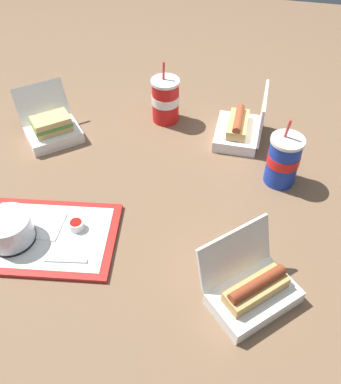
{
  "coord_description": "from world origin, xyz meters",
  "views": [
    {
      "loc": [
        -0.18,
        0.88,
        0.9
      ],
      "look_at": [
        0.01,
        0.04,
        0.05
      ],
      "focal_mm": 40.0,
      "sensor_mm": 36.0,
      "label": 1
    }
  ],
  "objects_px": {
    "soda_cup_right": "(283,160)",
    "food_tray": "(47,237)",
    "cake_container": "(9,230)",
    "plastic_fork": "(66,260)",
    "clamshell_sandwich_corner": "(52,128)",
    "soda_cup_front": "(165,100)",
    "clamshell_hotdog_left": "(240,129)",
    "clamshell_hotdog_right": "(252,290)",
    "ketchup_cup": "(76,225)"
  },
  "relations": [
    {
      "from": "food_tray",
      "to": "soda_cup_right",
      "type": "xyz_separation_m",
      "value": [
        -0.6,
        -0.37,
        0.08
      ]
    },
    {
      "from": "clamshell_hotdog_left",
      "to": "soda_cup_front",
      "type": "distance_m",
      "value": 0.28
    },
    {
      "from": "ketchup_cup",
      "to": "clamshell_sandwich_corner",
      "type": "xyz_separation_m",
      "value": [
        0.23,
        -0.37,
        0.02
      ]
    },
    {
      "from": "food_tray",
      "to": "cake_container",
      "type": "height_order",
      "value": "cake_container"
    },
    {
      "from": "clamshell_sandwich_corner",
      "to": "soda_cup_right",
      "type": "height_order",
      "value": "soda_cup_right"
    },
    {
      "from": "cake_container",
      "to": "clamshell_hotdog_left",
      "type": "height_order",
      "value": "clamshell_hotdog_left"
    },
    {
      "from": "soda_cup_front",
      "to": "cake_container",
      "type": "bearing_deg",
      "value": 67.16
    },
    {
      "from": "food_tray",
      "to": "ketchup_cup",
      "type": "height_order",
      "value": "ketchup_cup"
    },
    {
      "from": "cake_container",
      "to": "clamshell_hotdog_left",
      "type": "bearing_deg",
      "value": -132.7
    },
    {
      "from": "food_tray",
      "to": "ketchup_cup",
      "type": "relative_size",
      "value": 10.11
    },
    {
      "from": "clamshell_hotdog_right",
      "to": "soda_cup_front",
      "type": "bearing_deg",
      "value": -61.53
    },
    {
      "from": "ketchup_cup",
      "to": "clamshell_sandwich_corner",
      "type": "bearing_deg",
      "value": -58.04
    },
    {
      "from": "plastic_fork",
      "to": "soda_cup_right",
      "type": "distance_m",
      "value": 0.68
    },
    {
      "from": "clamshell_hotdog_left",
      "to": "soda_cup_right",
      "type": "height_order",
      "value": "soda_cup_right"
    },
    {
      "from": "clamshell_hotdog_right",
      "to": "ketchup_cup",
      "type": "bearing_deg",
      "value": -12.69
    },
    {
      "from": "plastic_fork",
      "to": "soda_cup_right",
      "type": "height_order",
      "value": "soda_cup_right"
    },
    {
      "from": "clamshell_sandwich_corner",
      "to": "soda_cup_right",
      "type": "bearing_deg",
      "value": 176.66
    },
    {
      "from": "cake_container",
      "to": "clamshell_hotdog_right",
      "type": "bearing_deg",
      "value": 176.77
    },
    {
      "from": "ketchup_cup",
      "to": "plastic_fork",
      "type": "bearing_deg",
      "value": 96.62
    },
    {
      "from": "clamshell_hotdog_right",
      "to": "cake_container",
      "type": "bearing_deg",
      "value": -3.23
    },
    {
      "from": "soda_cup_front",
      "to": "soda_cup_right",
      "type": "xyz_separation_m",
      "value": [
        -0.41,
        0.24,
        0.0
      ]
    },
    {
      "from": "clamshell_sandwich_corner",
      "to": "soda_cup_front",
      "type": "distance_m",
      "value": 0.4
    },
    {
      "from": "plastic_fork",
      "to": "clamshell_hotdog_left",
      "type": "height_order",
      "value": "clamshell_hotdog_left"
    },
    {
      "from": "clamshell_sandwich_corner",
      "to": "clamshell_hotdog_right",
      "type": "distance_m",
      "value": 0.86
    },
    {
      "from": "cake_container",
      "to": "soda_cup_right",
      "type": "xyz_separation_m",
      "value": [
        -0.68,
        -0.4,
        0.03
      ]
    },
    {
      "from": "soda_cup_right",
      "to": "food_tray",
      "type": "bearing_deg",
      "value": 31.85
    },
    {
      "from": "food_tray",
      "to": "clamshell_sandwich_corner",
      "type": "height_order",
      "value": "clamshell_sandwich_corner"
    },
    {
      "from": "soda_cup_front",
      "to": "ketchup_cup",
      "type": "bearing_deg",
      "value": 78.55
    },
    {
      "from": "food_tray",
      "to": "soda_cup_front",
      "type": "bearing_deg",
      "value": -106.87
    },
    {
      "from": "food_tray",
      "to": "plastic_fork",
      "type": "distance_m",
      "value": 0.11
    },
    {
      "from": "clamshell_sandwich_corner",
      "to": "food_tray",
      "type": "bearing_deg",
      "value": 111.48
    },
    {
      "from": "food_tray",
      "to": "clamshell_hotdog_right",
      "type": "distance_m",
      "value": 0.55
    },
    {
      "from": "clamshell_sandwich_corner",
      "to": "clamshell_hotdog_right",
      "type": "height_order",
      "value": "clamshell_hotdog_right"
    },
    {
      "from": "cake_container",
      "to": "clamshell_hotdog_right",
      "type": "height_order",
      "value": "clamshell_hotdog_right"
    },
    {
      "from": "food_tray",
      "to": "ketchup_cup",
      "type": "xyz_separation_m",
      "value": [
        -0.07,
        -0.04,
        0.02
      ]
    },
    {
      "from": "clamshell_hotdog_left",
      "to": "soda_cup_right",
      "type": "xyz_separation_m",
      "value": [
        -0.14,
        0.18,
        0.04
      ]
    },
    {
      "from": "food_tray",
      "to": "cake_container",
      "type": "distance_m",
      "value": 0.1
    },
    {
      "from": "soda_cup_front",
      "to": "soda_cup_right",
      "type": "height_order",
      "value": "soda_cup_right"
    },
    {
      "from": "ketchup_cup",
      "to": "soda_cup_right",
      "type": "relative_size",
      "value": 0.18
    },
    {
      "from": "food_tray",
      "to": "clamshell_sandwich_corner",
      "type": "distance_m",
      "value": 0.45
    },
    {
      "from": "clamshell_hotdog_right",
      "to": "soda_cup_right",
      "type": "xyz_separation_m",
      "value": [
        -0.05,
        -0.44,
        0.04
      ]
    },
    {
      "from": "soda_cup_front",
      "to": "food_tray",
      "type": "bearing_deg",
      "value": 73.13
    },
    {
      "from": "clamshell_hotdog_left",
      "to": "clamshell_sandwich_corner",
      "type": "relative_size",
      "value": 0.73
    },
    {
      "from": "cake_container",
      "to": "soda_cup_right",
      "type": "height_order",
      "value": "soda_cup_right"
    },
    {
      "from": "plastic_fork",
      "to": "clamshell_sandwich_corner",
      "type": "height_order",
      "value": "clamshell_sandwich_corner"
    },
    {
      "from": "ketchup_cup",
      "to": "clamshell_hotdog_left",
      "type": "relative_size",
      "value": 0.21
    },
    {
      "from": "food_tray",
      "to": "plastic_fork",
      "type": "xyz_separation_m",
      "value": [
        -0.08,
        0.07,
        0.01
      ]
    },
    {
      "from": "clamshell_sandwich_corner",
      "to": "soda_cup_right",
      "type": "relative_size",
      "value": 1.18
    },
    {
      "from": "clamshell_sandwich_corner",
      "to": "ketchup_cup",
      "type": "bearing_deg",
      "value": 121.96
    },
    {
      "from": "plastic_fork",
      "to": "clamshell_hotdog_left",
      "type": "relative_size",
      "value": 0.58
    }
  ]
}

